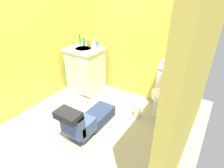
{
  "coord_description": "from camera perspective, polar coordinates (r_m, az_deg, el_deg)",
  "views": [
    {
      "loc": [
        1.31,
        -1.63,
        1.8
      ],
      "look_at": [
        0.0,
        0.42,
        0.45
      ],
      "focal_mm": 29.16,
      "sensor_mm": 36.0,
      "label": 1
    }
  ],
  "objects": [
    {
      "name": "toilet",
      "position": [
        2.83,
        16.49,
        -2.68
      ],
      "size": [
        0.36,
        0.46,
        0.75
      ],
      "color": "white",
      "rests_on": "ground_plane"
    },
    {
      "name": "bottle_amber",
      "position": [
        3.29,
        -7.06,
        12.63
      ],
      "size": [
        0.06,
        0.06,
        0.13
      ],
      "primitive_type": "cylinder",
      "color": "gold",
      "rests_on": "vanity_cabinet"
    },
    {
      "name": "wall_right",
      "position": [
        1.74,
        26.29,
        5.81
      ],
      "size": [
        0.08,
        2.02,
        2.4
      ],
      "primitive_type": "cube",
      "color": "#E0CC4B",
      "rests_on": "ground_plane"
    },
    {
      "name": "wall_left",
      "position": [
        3.04,
        -24.56,
        15.15
      ],
      "size": [
        0.08,
        2.02,
        2.4
      ],
      "primitive_type": "cube",
      "color": "#E0CC4B",
      "rests_on": "ground_plane"
    },
    {
      "name": "faucet",
      "position": [
        3.33,
        -7.22,
        12.6
      ],
      "size": [
        0.02,
        0.02,
        0.1
      ],
      "primitive_type": "cylinder",
      "color": "silver",
      "rests_on": "vanity_cabinet"
    },
    {
      "name": "wall_back",
      "position": [
        3.04,
        6.73,
        17.47
      ],
      "size": [
        2.44,
        0.08,
        2.4
      ],
      "primitive_type": "cube",
      "color": "#E0CC4B",
      "rests_on": "ground_plane"
    },
    {
      "name": "toilet_paper_roll",
      "position": [
        2.32,
        13.94,
        -21.13
      ],
      "size": [
        0.11,
        0.11,
        0.1
      ],
      "primitive_type": "cylinder",
      "color": "white",
      "rests_on": "ground_plane"
    },
    {
      "name": "paper_towel_roll",
      "position": [
        2.8,
        7.85,
        -8.44
      ],
      "size": [
        0.11,
        0.11,
        0.22
      ],
      "primitive_type": "cylinder",
      "color": "white",
      "rests_on": "ground_plane"
    },
    {
      "name": "bottle_clear",
      "position": [
        3.27,
        -5.77,
        12.55
      ],
      "size": [
        0.04,
        0.04,
        0.12
      ],
      "primitive_type": "cylinder",
      "color": "silver",
      "rests_on": "vanity_cabinet"
    },
    {
      "name": "soap_dispenser",
      "position": [
        3.43,
        -9.98,
        13.2
      ],
      "size": [
        0.06,
        0.06,
        0.17
      ],
      "color": "#49995F",
      "rests_on": "vanity_cabinet"
    },
    {
      "name": "person_plumber",
      "position": [
        2.56,
        -7.15,
        -10.59
      ],
      "size": [
        0.39,
        1.06,
        0.52
      ],
      "color": "navy",
      "rests_on": "ground_plane"
    },
    {
      "name": "bottle_pink",
      "position": [
        3.36,
        -7.45,
        12.89
      ],
      "size": [
        0.06,
        0.06,
        0.12
      ],
      "primitive_type": "cylinder",
      "color": "pink",
      "rests_on": "vanity_cabinet"
    },
    {
      "name": "tissue_box",
      "position": [
        2.73,
        17.44,
        6.19
      ],
      "size": [
        0.22,
        0.11,
        0.1
      ],
      "primitive_type": "cube",
      "color": "silver",
      "rests_on": "toilet"
    },
    {
      "name": "vanity_cabinet",
      "position": [
        3.38,
        -8.26,
        4.6
      ],
      "size": [
        0.6,
        0.53,
        0.82
      ],
      "color": "silver",
      "rests_on": "ground_plane"
    },
    {
      "name": "ground_plane",
      "position": [
        2.77,
        -4.77,
        -12.1
      ],
      "size": [
        2.78,
        3.02,
        0.04
      ],
      "primitive_type": "cube",
      "color": "#9E9A89"
    },
    {
      "name": "bottle_blue",
      "position": [
        3.23,
        -4.63,
        12.26
      ],
      "size": [
        0.04,
        0.04,
        0.11
      ],
      "primitive_type": "cylinder",
      "color": "#3E64B9",
      "rests_on": "vanity_cabinet"
    },
    {
      "name": "bottle_green",
      "position": [
        3.36,
        -8.82,
        13.03
      ],
      "size": [
        0.04,
        0.04,
        0.15
      ],
      "primitive_type": "cylinder",
      "color": "#48A550",
      "rests_on": "vanity_cabinet"
    }
  ]
}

